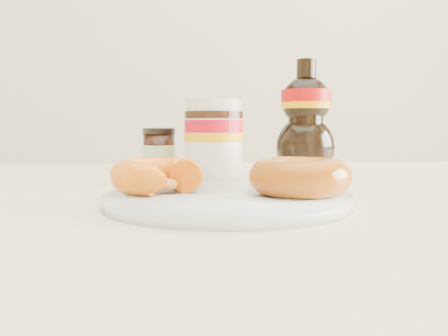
{
  "coord_description": "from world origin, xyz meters",
  "views": [
    {
      "loc": [
        -0.04,
        -0.53,
        0.83
      ],
      "look_at": [
        -0.0,
        0.03,
        0.79
      ],
      "focal_mm": 40.0,
      "sensor_mm": 36.0,
      "label": 1
    }
  ],
  "objects": [
    {
      "name": "nutella_jar",
      "position": [
        -0.0,
        0.19,
        0.81
      ],
      "size": [
        0.08,
        0.08,
        0.12
      ],
      "rotation": [
        0.0,
        0.0,
        0.26
      ],
      "color": "white",
      "rests_on": "dining_table"
    },
    {
      "name": "syrup_bottle",
      "position": [
        0.16,
        0.29,
        0.85
      ],
      "size": [
        0.11,
        0.09,
        0.19
      ],
      "primitive_type": null,
      "rotation": [
        0.0,
        0.0,
        0.09
      ],
      "color": "black",
      "rests_on": "dining_table"
    },
    {
      "name": "donut_whole",
      "position": [
        0.07,
        -0.03,
        0.78
      ],
      "size": [
        0.13,
        0.13,
        0.04
      ],
      "primitive_type": "torus",
      "rotation": [
        0.0,
        0.0,
        -0.32
      ],
      "color": "#9D400A",
      "rests_on": "plate"
    },
    {
      "name": "plate",
      "position": [
        -0.0,
        -0.02,
        0.76
      ],
      "size": [
        0.25,
        0.25,
        0.01
      ],
      "color": "white",
      "rests_on": "dining_table"
    },
    {
      "name": "dark_jar",
      "position": [
        -0.09,
        0.23,
        0.79
      ],
      "size": [
        0.05,
        0.05,
        0.08
      ],
      "rotation": [
        0.0,
        0.0,
        0.23
      ],
      "color": "black",
      "rests_on": "dining_table"
    },
    {
      "name": "donut_bitten",
      "position": [
        -0.07,
        -0.0,
        0.78
      ],
      "size": [
        0.12,
        0.12,
        0.03
      ],
      "primitive_type": "torus",
      "rotation": [
        0.0,
        0.0,
        -0.3
      ],
      "color": "orange",
      "rests_on": "plate"
    },
    {
      "name": "dining_table",
      "position": [
        0.0,
        0.1,
        0.67
      ],
      "size": [
        1.4,
        0.9,
        0.75
      ],
      "color": "#F8E7BC",
      "rests_on": "ground"
    }
  ]
}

